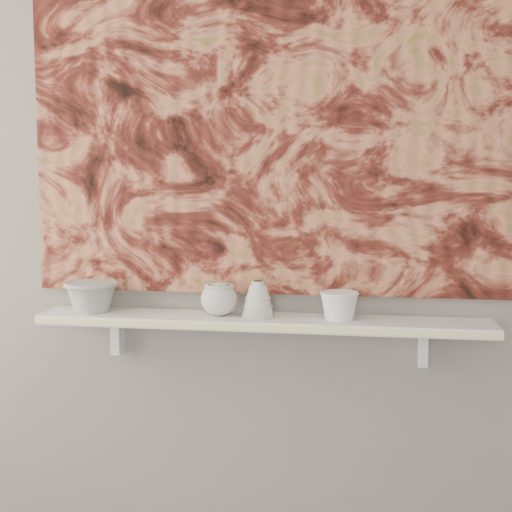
% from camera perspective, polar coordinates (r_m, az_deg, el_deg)
% --- Properties ---
extents(wall_back, '(3.60, 0.00, 3.60)m').
position_cam_1_polar(wall_back, '(2.25, 0.85, 6.13)').
color(wall_back, gray).
rests_on(wall_back, floor).
extents(shelf, '(1.40, 0.18, 0.03)m').
position_cam_1_polar(shelf, '(2.20, 0.48, -5.27)').
color(shelf, silver).
rests_on(shelf, wall_back).
extents(shelf_stripe, '(1.40, 0.01, 0.02)m').
position_cam_1_polar(shelf_stripe, '(2.11, 0.10, -5.77)').
color(shelf_stripe, '#FBF1A7').
rests_on(shelf_stripe, shelf).
extents(bracket_left, '(0.03, 0.06, 0.12)m').
position_cam_1_polar(bracket_left, '(2.40, -11.01, -6.25)').
color(bracket_left, silver).
rests_on(bracket_left, wall_back).
extents(bracket_right, '(0.03, 0.06, 0.12)m').
position_cam_1_polar(bracket_right, '(2.27, 13.17, -7.05)').
color(bracket_right, silver).
rests_on(bracket_right, wall_back).
extents(painting, '(1.50, 0.02, 1.10)m').
position_cam_1_polar(painting, '(2.24, 0.80, 10.99)').
color(painting, maroon).
rests_on(painting, wall_back).
extents(house_motif, '(0.09, 0.00, 0.08)m').
position_cam_1_polar(house_motif, '(2.21, 12.39, 2.92)').
color(house_motif, black).
rests_on(house_motif, painting).
extents(bowl_grey, '(0.18, 0.18, 0.10)m').
position_cam_1_polar(bowl_grey, '(2.33, -13.02, -3.15)').
color(bowl_grey, gray).
rests_on(bowl_grey, shelf).
extents(cup_cream, '(0.15, 0.15, 0.10)m').
position_cam_1_polar(cup_cream, '(2.21, -2.97, -3.47)').
color(cup_cream, beige).
rests_on(cup_cream, shelf).
extents(bell_vessel, '(0.13, 0.13, 0.11)m').
position_cam_1_polar(bell_vessel, '(2.19, 0.15, -3.45)').
color(bell_vessel, beige).
rests_on(bell_vessel, shelf).
extents(bowl_white, '(0.15, 0.15, 0.09)m').
position_cam_1_polar(bowl_white, '(2.17, 6.68, -3.94)').
color(bowl_white, silver).
rests_on(bowl_white, shelf).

